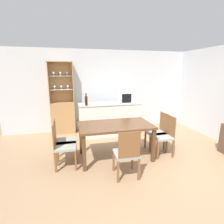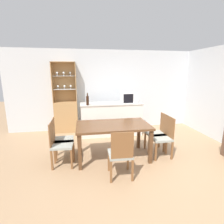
{
  "view_description": "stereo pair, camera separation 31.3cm",
  "coord_description": "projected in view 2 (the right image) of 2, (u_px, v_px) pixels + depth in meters",
  "views": [
    {
      "loc": [
        -1.42,
        -2.99,
        1.88
      ],
      "look_at": [
        -0.35,
        1.21,
        0.87
      ],
      "focal_mm": 28.0,
      "sensor_mm": 36.0,
      "label": 1
    },
    {
      "loc": [
        -1.11,
        -3.06,
        1.88
      ],
      "look_at": [
        -0.35,
        1.21,
        0.87
      ],
      "focal_mm": 28.0,
      "sensor_mm": 36.0,
      "label": 2
    }
  ],
  "objects": [
    {
      "name": "dining_chair_side_left_far",
      "position": [
        61.0,
        139.0,
        3.76
      ],
      "size": [
        0.43,
        0.43,
        0.91
      ],
      "rotation": [
        0.0,
        0.0,
        -1.54
      ],
      "color": "#999E93",
      "rests_on": "ground_plane"
    },
    {
      "name": "ground_plane",
      "position": [
        139.0,
        166.0,
        3.55
      ],
      "size": [
        18.0,
        18.0,
        0.0
      ],
      "primitive_type": "plane",
      "color": "#A37F5B"
    },
    {
      "name": "dining_chair_side_right_near",
      "position": [
        163.0,
        137.0,
        3.88
      ],
      "size": [
        0.42,
        0.42,
        0.91
      ],
      "rotation": [
        0.0,
        0.0,
        1.58
      ],
      "color": "#999E93",
      "rests_on": "ground_plane"
    },
    {
      "name": "wall_back",
      "position": [
        115.0,
        90.0,
        5.78
      ],
      "size": [
        6.8,
        0.06,
        2.55
      ],
      "color": "silver",
      "rests_on": "ground_plane"
    },
    {
      "name": "wine_bottle",
      "position": [
        88.0,
        100.0,
        4.81
      ],
      "size": [
        0.08,
        0.08,
        0.34
      ],
      "color": "black",
      "rests_on": "kitchen_counter"
    },
    {
      "name": "dining_chair_side_left_near",
      "position": [
        60.0,
        144.0,
        3.51
      ],
      "size": [
        0.44,
        0.44,
        0.91
      ],
      "rotation": [
        0.0,
        0.0,
        -1.64
      ],
      "color": "#999E93",
      "rests_on": "ground_plane"
    },
    {
      "name": "kitchen_counter",
      "position": [
        111.0,
        119.0,
        5.25
      ],
      "size": [
        1.82,
        0.55,
        0.97
      ],
      "color": "white",
      "rests_on": "ground_plane"
    },
    {
      "name": "dining_chair_head_near",
      "position": [
        121.0,
        154.0,
        3.08
      ],
      "size": [
        0.44,
        0.44,
        0.91
      ],
      "rotation": [
        0.0,
        0.0,
        -0.05
      ],
      "color": "#999E93",
      "rests_on": "ground_plane"
    },
    {
      "name": "dining_table",
      "position": [
        113.0,
        128.0,
        3.77
      ],
      "size": [
        1.56,
        0.89,
        0.77
      ],
      "color": "brown",
      "rests_on": "ground_plane"
    },
    {
      "name": "microwave",
      "position": [
        129.0,
        98.0,
        5.2
      ],
      "size": [
        0.45,
        0.33,
        0.3
      ],
      "color": "silver",
      "rests_on": "kitchen_counter"
    },
    {
      "name": "dining_chair_side_right_far",
      "position": [
        158.0,
        133.0,
        4.14
      ],
      "size": [
        0.42,
        0.42,
        0.91
      ],
      "rotation": [
        0.0,
        0.0,
        1.58
      ],
      "color": "#999E93",
      "rests_on": "ground_plane"
    },
    {
      "name": "display_cabinet",
      "position": [
        66.0,
        112.0,
        5.47
      ],
      "size": [
        0.7,
        0.33,
        2.16
      ],
      "color": "tan",
      "rests_on": "ground_plane"
    }
  ]
}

